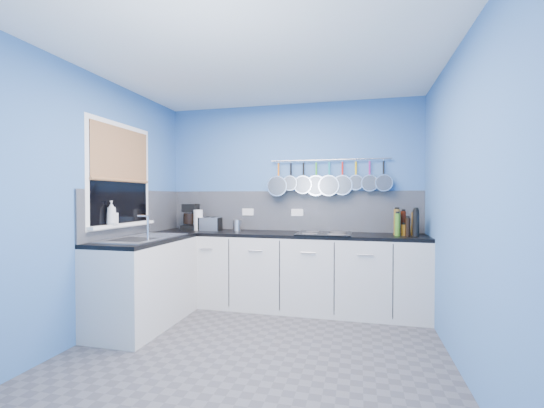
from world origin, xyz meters
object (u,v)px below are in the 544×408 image
at_px(coffee_maker, 190,217).
at_px(hob, 324,233).
at_px(soap_bottle_b, 113,216).
at_px(paper_towel, 198,220).
at_px(soap_bottle_a, 111,213).
at_px(toaster, 210,224).
at_px(canister, 237,225).

distance_m(coffee_maker, hob, 1.75).
height_order(soap_bottle_b, paper_towel, soap_bottle_b).
xyz_separation_m(soap_bottle_a, toaster, (0.55, 1.15, -0.19)).
distance_m(soap_bottle_b, toaster, 1.27).
bearing_deg(canister, paper_towel, -178.12).
bearing_deg(soap_bottle_b, hob, 27.57).
bearing_deg(paper_towel, hob, -2.62).
relative_size(soap_bottle_a, soap_bottle_b, 1.39).
bearing_deg(soap_bottle_b, toaster, 64.15).
bearing_deg(hob, coffee_maker, 176.35).
xyz_separation_m(soap_bottle_a, canister, (0.91, 1.15, -0.20)).
bearing_deg(paper_towel, soap_bottle_a, -109.14).
height_order(soap_bottle_a, hob, soap_bottle_a).
xyz_separation_m(paper_towel, hob, (1.60, -0.07, -0.12)).
xyz_separation_m(paper_towel, toaster, (0.16, 0.02, -0.05)).
height_order(soap_bottle_b, coffee_maker, coffee_maker).
relative_size(soap_bottle_b, canister, 1.22).
bearing_deg(hob, paper_towel, 177.38).
relative_size(paper_towel, toaster, 1.02).
height_order(coffee_maker, hob, coffee_maker).
bearing_deg(toaster, soap_bottle_b, -114.92).
height_order(soap_bottle_a, canister, soap_bottle_a).
distance_m(soap_bottle_a, paper_towel, 1.21).
distance_m(coffee_maker, toaster, 0.30).
relative_size(coffee_maker, canister, 2.37).
relative_size(soap_bottle_a, paper_towel, 0.91).
relative_size(soap_bottle_a, canister, 1.69).
distance_m(paper_towel, toaster, 0.16).
height_order(canister, hob, canister).
height_order(soap_bottle_a, coffee_maker, soap_bottle_a).
xyz_separation_m(toaster, hob, (1.45, -0.09, -0.08)).
distance_m(soap_bottle_a, soap_bottle_b, 0.04).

